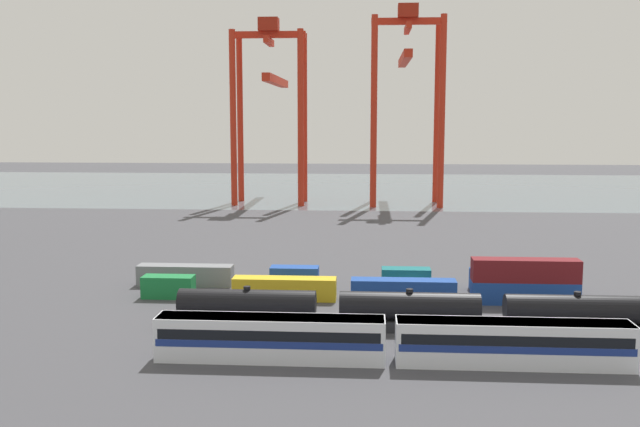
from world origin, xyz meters
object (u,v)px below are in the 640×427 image
(gantry_crane_west, at_px, (271,94))
(gantry_crane_central, at_px, (406,84))
(passenger_train, at_px, (390,339))
(shipping_container_0, at_px, (168,287))
(freight_tank_row, at_px, (409,311))

(gantry_crane_west, height_order, gantry_crane_central, gantry_crane_central)
(passenger_train, height_order, gantry_crane_central, gantry_crane_central)
(shipping_container_0, xyz_separation_m, gantry_crane_west, (-0.96, 97.78, 25.87))
(gantry_crane_west, bearing_deg, passenger_train, -77.43)
(passenger_train, bearing_deg, shipping_container_0, 140.52)
(freight_tank_row, height_order, shipping_container_0, freight_tank_row)
(freight_tank_row, distance_m, shipping_container_0, 29.94)
(passenger_train, xyz_separation_m, shipping_container_0, (-25.55, 21.04, -0.84))
(shipping_container_0, bearing_deg, gantry_crane_west, 90.56)
(passenger_train, distance_m, gantry_crane_west, 124.29)
(shipping_container_0, distance_m, gantry_crane_west, 101.15)
(passenger_train, relative_size, gantry_crane_west, 0.90)
(passenger_train, relative_size, shipping_container_0, 6.78)
(freight_tank_row, relative_size, gantry_crane_west, 1.03)
(gantry_crane_west, bearing_deg, gantry_crane_central, -1.15)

